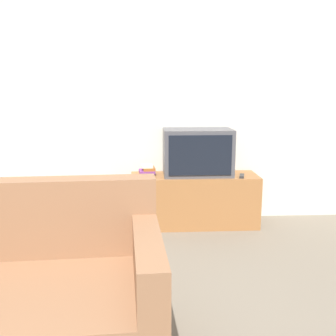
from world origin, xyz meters
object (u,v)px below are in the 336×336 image
object	(u,v)px
tv_stand	(194,200)
book_stack	(148,170)
remote_on_stand	(242,176)
television	(198,152)

from	to	relation	value
tv_stand	book_stack	xyz separation A→B (m)	(-0.49, 0.04, 0.32)
remote_on_stand	book_stack	bearing A→B (deg)	170.37
book_stack	television	bearing A→B (deg)	-2.88
tv_stand	television	bearing A→B (deg)	28.43
television	book_stack	size ratio (longest dim) A/B	3.30
television	remote_on_stand	world-z (taller)	television
tv_stand	television	size ratio (longest dim) A/B	1.87
tv_stand	remote_on_stand	world-z (taller)	remote_on_stand
television	remote_on_stand	size ratio (longest dim) A/B	4.73
tv_stand	remote_on_stand	xyz separation A→B (m)	(0.47, -0.12, 0.28)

